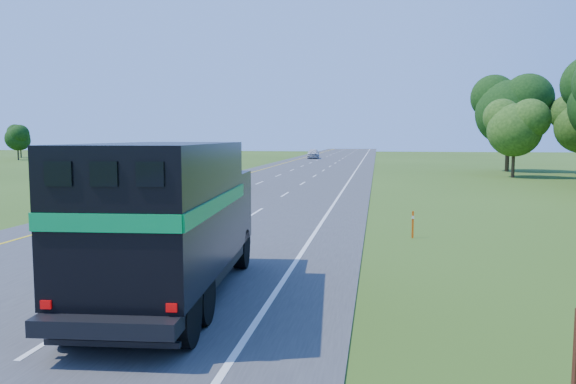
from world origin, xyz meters
The scene contains 6 objects.
road centered at (0.00, 50.00, 0.02)m, with size 15.00×260.00×0.04m, color #38383A.
lane_markings centered at (0.00, 50.00, 0.04)m, with size 11.15×260.00×0.01m.
horse_truck centered at (3.19, 13.40, 2.04)m, with size 3.25×8.61×3.74m.
white_suv centered at (-3.07, 39.55, 0.82)m, with size 2.58×5.59×1.55m, color silver.
far_car centered at (-3.33, 99.68, 0.91)m, with size 2.06×5.13×1.75m, color #BBBBC3.
delineator centered at (9.35, 22.92, 0.56)m, with size 0.09×0.05×1.05m.
Camera 1 is at (7.97, 0.97, 3.92)m, focal length 35.00 mm.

